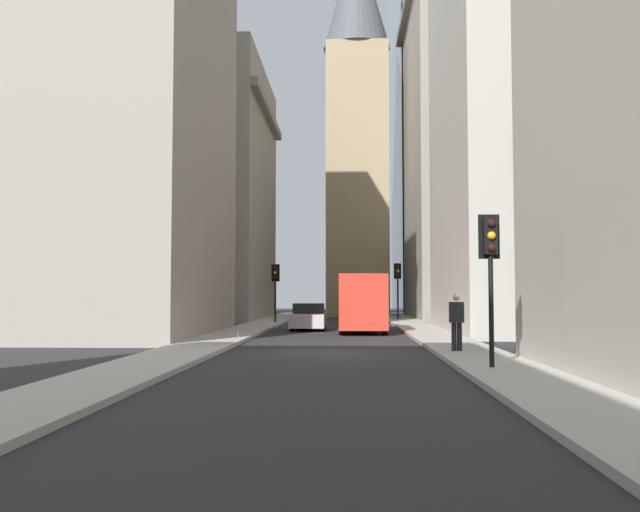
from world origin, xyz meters
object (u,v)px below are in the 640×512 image
traffic_light_far_junction (398,278)px  pedestrian (457,319)px  traffic_light_midblock (275,279)px  delivery_truck (362,303)px  traffic_light_foreground (490,254)px  sedan_silver (309,317)px  discarded_bottle (238,334)px

traffic_light_far_junction → pedestrian: bearing=179.8°
traffic_light_midblock → traffic_light_far_junction: (5.33, -8.12, 0.21)m
delivery_truck → traffic_light_far_junction: size_ratio=1.64×
traffic_light_far_junction → traffic_light_midblock: bearing=123.3°
delivery_truck → traffic_light_foreground: 17.73m
traffic_light_midblock → traffic_light_far_junction: size_ratio=0.93×
traffic_light_foreground → traffic_light_far_junction: 31.78m
sedan_silver → traffic_light_foreground: (-19.68, -5.58, 2.22)m
sedan_silver → discarded_bottle: (-8.37, 2.44, -0.42)m
delivery_truck → traffic_light_midblock: 10.54m
traffic_light_foreground → traffic_light_midblock: (26.45, 8.09, -0.05)m
traffic_light_midblock → pedestrian: bearing=-159.7°
pedestrian → discarded_bottle: size_ratio=6.60×
delivery_truck → sedan_silver: delivery_truck is taller
traffic_light_far_junction → discarded_bottle: size_ratio=14.59×
sedan_silver → pedestrian: size_ratio=2.41×
delivery_truck → traffic_light_far_junction: traffic_light_far_junction is taller
delivery_truck → discarded_bottle: delivery_truck is taller
traffic_light_foreground → discarded_bottle: 14.11m
sedan_silver → traffic_light_midblock: (6.77, 2.51, 2.16)m
traffic_light_midblock → discarded_bottle: traffic_light_midblock is taller
pedestrian → sedan_silver: bearing=20.3°
traffic_light_foreground → traffic_light_far_junction: traffic_light_far_junction is taller
traffic_light_midblock → delivery_truck: bearing=-149.4°
traffic_light_midblock → traffic_light_foreground: bearing=-163.0°
delivery_truck → traffic_light_midblock: size_ratio=1.76×
sedan_silver → traffic_light_midblock: traffic_light_midblock is taller
sedan_silver → discarded_bottle: 8.73m
traffic_light_foreground → traffic_light_far_junction: (31.78, -0.03, 0.15)m
sedan_silver → traffic_light_foreground: traffic_light_foreground is taller
discarded_bottle → traffic_light_midblock: bearing=0.3°
delivery_truck → sedan_silver: (2.22, 2.80, -0.80)m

